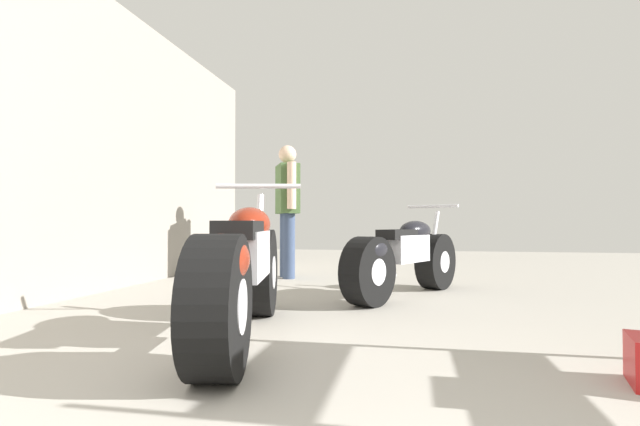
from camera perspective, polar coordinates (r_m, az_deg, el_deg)
ground_plane at (r=4.02m, az=5.48°, el=-11.15°), size 16.60×16.60×0.00m
garage_partition_left at (r=5.09m, az=-26.84°, el=8.23°), size 0.08×7.61×3.04m
motorcycle_maroon_cruiser at (r=2.80m, az=-9.40°, el=-6.97°), size 0.75×2.10×0.98m
motorcycle_black_naked at (r=4.48m, az=10.15°, el=-5.40°), size 1.05×1.78×0.89m
mechanic_in_blue at (r=6.01m, az=-3.99°, el=1.26°), size 0.42×0.66×1.69m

